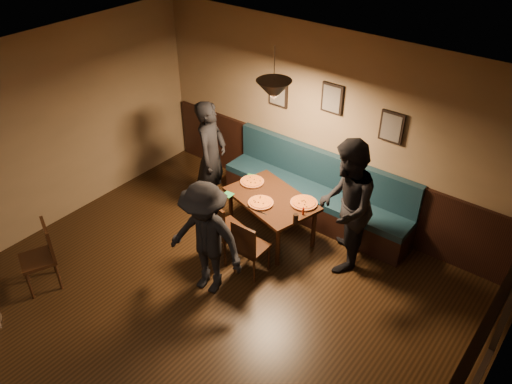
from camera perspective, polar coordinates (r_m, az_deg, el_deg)
floor at (r=6.07m, az=-10.91°, el=-17.24°), size 7.00×7.00×0.00m
ceiling at (r=4.29m, az=-14.93°, el=6.90°), size 7.00×7.00×0.00m
wall_back at (r=7.32m, az=8.36°, el=7.17°), size 6.00×0.00×6.00m
wainscot at (r=7.74m, az=7.70°, el=1.15°), size 5.88×0.06×1.00m
booth_bench at (r=7.54m, az=6.63°, el=0.27°), size 3.00×0.60×1.00m
window_frame at (r=4.21m, az=22.85°, el=-18.89°), size 0.06×2.56×1.86m
window_glass at (r=4.21m, az=22.45°, el=-18.74°), size 0.00×2.40×2.40m
picture_left at (r=7.60m, az=2.51°, el=11.07°), size 0.32×0.04×0.42m
picture_center at (r=7.10m, az=8.54°, el=10.31°), size 0.32×0.04×0.42m
picture_right at (r=6.82m, az=14.96°, el=7.04°), size 0.32×0.04×0.42m
pendant_lamp at (r=6.26m, az=2.01°, el=11.32°), size 0.44×0.44×0.25m
dining_table at (r=7.23m, az=1.71°, el=-2.81°), size 1.41×1.10×0.67m
chair_near_left at (r=6.84m, az=-3.25°, el=-4.01°), size 0.49×0.49×0.91m
chair_near_right at (r=6.59m, az=-0.49°, el=-6.06°), size 0.38×0.38×0.85m
diner_left at (r=7.60m, az=-5.01°, el=4.01°), size 0.61×0.74×1.75m
diner_right at (r=6.52m, az=9.99°, el=-1.61°), size 0.99×1.10×1.85m
diner_front at (r=6.16m, az=-5.66°, el=-5.30°), size 1.09×0.73×1.56m
pizza_a at (r=7.33m, az=-0.44°, el=1.17°), size 0.46×0.46×0.04m
pizza_b at (r=6.90m, az=0.53°, el=-1.21°), size 0.35×0.35×0.04m
pizza_c at (r=6.92m, az=5.38°, el=-1.22°), size 0.45×0.45×0.04m
soda_glass at (r=6.54m, az=4.46°, el=-3.03°), size 0.07×0.07×0.15m
tabasco_bottle at (r=6.70m, az=5.31°, el=-2.09°), size 0.03×0.03×0.13m
napkin_a at (r=7.47m, az=-0.53°, el=1.72°), size 0.18×0.18×0.01m
napkin_b at (r=7.10m, az=-3.17°, el=-0.28°), size 0.14×0.14×0.01m
cutlery_set at (r=6.79m, az=-0.02°, el=-2.07°), size 0.18×0.04×0.00m
cafe_chair_far at (r=6.93m, az=-23.32°, el=-6.81°), size 0.53×0.53×0.91m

